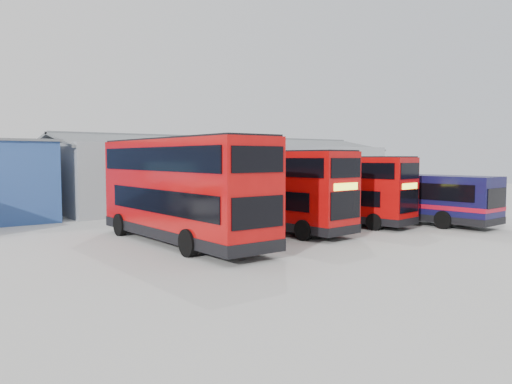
% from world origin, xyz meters
% --- Properties ---
extents(ground_plane, '(120.00, 120.00, 0.00)m').
position_xyz_m(ground_plane, '(0.00, 0.00, 0.00)').
color(ground_plane, '#AFAFAA').
rests_on(ground_plane, ground).
extents(maintenance_shed, '(30.50, 12.00, 5.89)m').
position_xyz_m(maintenance_shed, '(8.00, 20.00, 2.60)').
color(maintenance_shed, gray).
rests_on(maintenance_shed, ground).
extents(double_decker_left, '(3.04, 11.64, 4.90)m').
position_xyz_m(double_decker_left, '(-5.77, 3.02, 2.44)').
color(double_decker_left, '#AA0909').
rests_on(double_decker_left, ground).
extents(double_decker_centre, '(3.33, 10.51, 4.38)m').
position_xyz_m(double_decker_centre, '(0.19, 3.81, 2.18)').
color(double_decker_centre, '#AA0909').
rests_on(double_decker_centre, ground).
extents(double_decker_right, '(3.74, 9.87, 4.08)m').
position_xyz_m(double_decker_right, '(5.25, 3.69, 2.03)').
color(double_decker_right, '#AA0909').
rests_on(double_decker_right, ground).
extents(single_decker_blue, '(3.14, 11.05, 2.96)m').
position_xyz_m(single_decker_blue, '(9.25, 1.41, 1.47)').
color(single_decker_blue, '#0D1039').
rests_on(single_decker_blue, ground).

